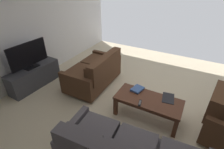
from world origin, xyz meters
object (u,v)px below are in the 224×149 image
object	(u,v)px
coffee_table	(148,102)
tv_remote	(140,103)
book_stack	(137,89)
flat_tv	(28,55)
loose_magazine	(168,98)
loveseat_near	(95,72)
tv_stand	(34,77)

from	to	relation	value
coffee_table	tv_remote	size ratio (longest dim) A/B	7.20
book_stack	tv_remote	xyz separation A→B (m)	(-0.19, 0.35, -0.01)
flat_tv	loose_magazine	bearing A→B (deg)	-171.11
coffee_table	book_stack	xyz separation A→B (m)	(0.28, -0.16, 0.09)
loveseat_near	coffee_table	bearing A→B (deg)	162.75
loveseat_near	tv_stand	world-z (taller)	loveseat_near
loveseat_near	flat_tv	size ratio (longest dim) A/B	1.55
tv_remote	tv_stand	bearing A→B (deg)	1.99
loveseat_near	loose_magazine	size ratio (longest dim) A/B	4.53
tv_remote	flat_tv	bearing A→B (deg)	2.02
loose_magazine	flat_tv	bearing A→B (deg)	-0.78
loveseat_near	book_stack	size ratio (longest dim) A/B	5.10
coffee_table	flat_tv	distance (m)	2.78
coffee_table	tv_stand	xyz separation A→B (m)	(2.72, 0.28, -0.11)
loveseat_near	tv_stand	xyz separation A→B (m)	(1.26, 0.74, -0.10)
coffee_table	tv_stand	distance (m)	2.74
coffee_table	loose_magazine	world-z (taller)	loose_magazine
coffee_table	tv_remote	distance (m)	0.23
book_stack	flat_tv	bearing A→B (deg)	10.33
tv_stand	book_stack	world-z (taller)	tv_stand
tv_stand	flat_tv	bearing A→B (deg)	103.64
tv_remote	loveseat_near	bearing A→B (deg)	-25.29
book_stack	tv_remote	size ratio (longest dim) A/B	1.69
coffee_table	loose_magazine	size ratio (longest dim) A/B	3.79
loose_magazine	tv_stand	bearing A→B (deg)	-0.81
coffee_table	tv_remote	xyz separation A→B (m)	(0.10, 0.19, 0.08)
flat_tv	coffee_table	bearing A→B (deg)	-174.05
loveseat_near	tv_stand	size ratio (longest dim) A/B	1.14
loveseat_near	tv_remote	size ratio (longest dim) A/B	8.62
loveseat_near	flat_tv	bearing A→B (deg)	30.27
loveseat_near	coffee_table	size ratio (longest dim) A/B	1.20
tv_stand	book_stack	bearing A→B (deg)	-169.71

